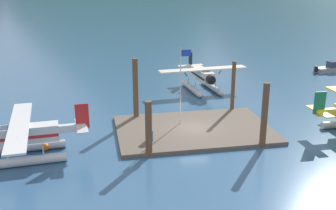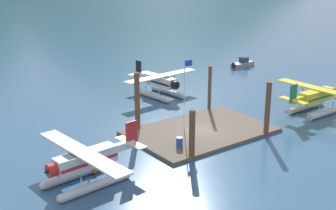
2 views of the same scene
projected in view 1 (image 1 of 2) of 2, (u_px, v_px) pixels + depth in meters
The scene contains 12 objects.
ground_plane at pixel (194, 131), 34.72m from camera, with size 1200.00×1200.00×0.00m, color #2D5175.
dock_platform at pixel (194, 129), 34.68m from camera, with size 13.26×8.88×0.30m, color brown.
piling_near_left at pixel (149, 129), 29.31m from camera, with size 0.51×0.51×4.27m, color brown.
piling_near_right at pixel (264, 116), 30.70m from camera, with size 0.50×0.50×5.21m, color brown.
piling_far_left at pixel (136, 90), 36.70m from camera, with size 0.50×0.50×5.79m, color brown.
piling_far_right at pixel (233, 87), 38.92m from camera, with size 0.37×0.37×5.07m, color brown.
flagpole at pixel (182, 78), 34.47m from camera, with size 0.95×0.10×6.77m.
fuel_drum at pixel (149, 136), 31.73m from camera, with size 0.62×0.62×0.88m.
mooring_buoy at pixel (45, 147), 30.75m from camera, with size 0.61×0.61×0.61m, color orange.
seaplane_silver_port_aft at pixel (25, 138), 29.07m from camera, with size 7.96×10.48×3.84m.
seaplane_cream_bow_right at pixel (202, 77), 46.52m from camera, with size 10.49×7.96×3.84m.
boat_grey_open_east at pixel (331, 69), 55.83m from camera, with size 4.88×1.95×1.50m.
Camera 1 is at (-8.32, -31.33, 12.85)m, focal length 42.76 mm.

